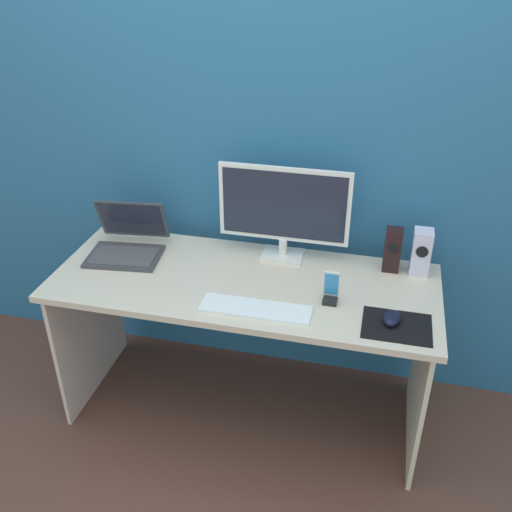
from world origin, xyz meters
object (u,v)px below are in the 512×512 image
Objects in this scene: mouse at (392,318)px; phone_in_dock at (331,291)px; speaker_right at (421,252)px; keyboard_external at (256,309)px; monitor at (284,209)px; speaker_near_monitor at (393,250)px; laptop at (127,244)px.

phone_in_dock is (-0.23, 0.08, 0.03)m from mouse.
keyboard_external is (-0.60, -0.42, -0.09)m from speaker_right.
monitor is 4.03× the size of phone_in_dock.
speaker_near_monitor is 0.65m from keyboard_external.
monitor is 0.48m from keyboard_external.
monitor is 0.65m from mouse.
phone_in_dock is at bearing -10.82° from laptop.
speaker_right is 1.97× the size of mouse.
laptop reaches higher than speaker_right.
speaker_near_monitor is at bearing 179.99° from speaker_right.
laptop is (-1.26, -0.13, -0.05)m from speaker_right.
speaker_near_monitor reaches higher than phone_in_dock.
phone_in_dock is (0.27, 0.12, 0.04)m from keyboard_external.
phone_in_dock is at bearing 23.73° from keyboard_external.
keyboard_external is 0.50m from mouse.
laptop is 2.48× the size of phone_in_dock.
speaker_right reaches higher than speaker_near_monitor.
monitor reaches higher than speaker_near_monitor.
laptop is at bearing -174.29° from speaker_right.
laptop is (-0.68, -0.13, -0.18)m from monitor.
monitor is 5.60× the size of mouse.
speaker_right is 0.47× the size of keyboard_external.
laptop is 0.72m from keyboard_external.
mouse is at bearing -19.56° from phone_in_dock.
speaker_right is at bearing -0.01° from speaker_near_monitor.
mouse is at bearing -87.46° from speaker_near_monitor.
keyboard_external is at bearing -24.29° from laptop.
speaker_right reaches higher than phone_in_dock.
mouse is at bearing -38.73° from monitor.
monitor is 0.59m from speaker_right.
speaker_near_monitor is 0.55× the size of laptop.
laptop is 0.94m from phone_in_dock.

